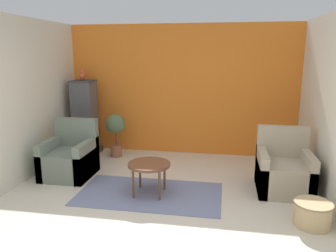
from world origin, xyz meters
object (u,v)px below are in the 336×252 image
Objects in this scene: armchair_left at (70,158)px; parrot at (83,75)px; potted_plant at (115,128)px; birdcage at (85,119)px; coffee_table at (149,166)px; wicker_basket at (312,213)px; armchair_right at (283,171)px.

parrot is (-0.25, 1.24, 1.31)m from armchair_left.
armchair_left is at bearing -110.25° from potted_plant.
coffee_table is at bearing -45.03° from birdcage.
wicker_basket is at bearing -30.41° from birdcage.
armchair_left and armchair_right have the same top height.
birdcage is at bearing 134.97° from coffee_table.
birdcage is 4.55m from wicker_basket.
parrot is at bearing 149.57° from wicker_basket.
birdcage reaches higher than armchair_right.
coffee_table is at bearing -18.92° from armchair_left.
coffee_table is 1.36× the size of wicker_basket.
coffee_table is 0.41× the size of birdcage.
birdcage is (-1.75, 1.75, 0.30)m from coffee_table.
coffee_table is 2.74m from parrot.
coffee_table reaches higher than wicker_basket.
coffee_table is at bearing -45.06° from parrot.
birdcage reaches higher than potted_plant.
parrot is (-1.75, 1.75, 1.18)m from coffee_table.
parrot is (0.00, 0.00, 0.89)m from birdcage.
armchair_left is 2.07× the size of wicker_basket.
parrot is at bearing 172.18° from potted_plant.
armchair_left reaches higher than wicker_basket.
coffee_table is 2.23m from wicker_basket.
wicker_basket is at bearing -79.94° from armchair_right.
birdcage is (-0.25, 1.24, 0.43)m from armchair_left.
parrot is 0.26× the size of potted_plant.
armchair_left is at bearing 161.08° from coffee_table.
armchair_left is 4.18× the size of parrot.
coffee_table is 2.49m from birdcage.
birdcage reaches higher than wicker_basket.
potted_plant is (0.67, -0.09, -0.14)m from birdcage.
coffee_table is 1.99m from potted_plant.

